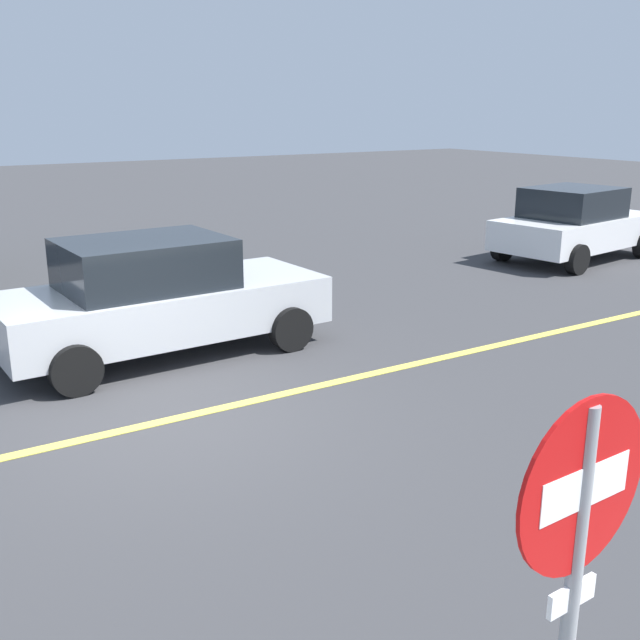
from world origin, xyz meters
TOP-DOWN VIEW (x-y plane):
  - ground_plane at (0.00, 0.00)m, footprint 80.00×80.00m
  - lane_marking_centre at (3.00, 0.00)m, footprint 28.00×0.16m
  - stop_sign at (-0.41, -5.78)m, footprint 0.76×0.07m
  - car_silver_behind_van at (0.82, 2.32)m, footprint 4.58×2.20m
  - car_white_crossing at (11.21, 3.73)m, footprint 4.30×2.54m

SIDE VIEW (x-z plane):
  - ground_plane at x=0.00m, z-range 0.00..0.00m
  - lane_marking_centre at x=3.00m, z-range 0.00..0.01m
  - car_white_crossing at x=11.21m, z-range 0.00..1.64m
  - car_silver_behind_van at x=0.82m, z-range 0.00..1.66m
  - stop_sign at x=-0.41m, z-range 0.43..2.77m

